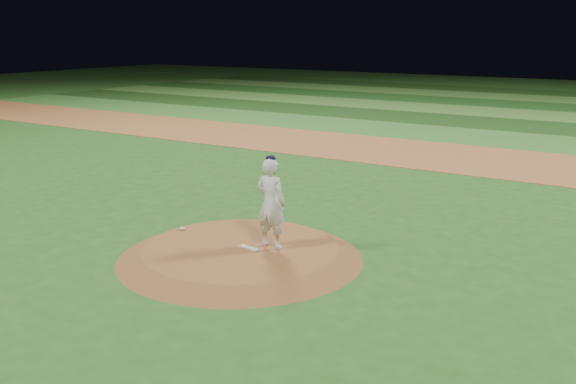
{
  "coord_description": "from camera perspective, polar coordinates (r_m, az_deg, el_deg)",
  "views": [
    {
      "loc": [
        8.22,
        -10.92,
        4.99
      ],
      "look_at": [
        0.0,
        2.0,
        1.1
      ],
      "focal_mm": 40.0,
      "sensor_mm": 36.0,
      "label": 1
    }
  ],
  "objects": [
    {
      "name": "pitching_rubber",
      "position": [
        14.37,
        -3.47,
        -4.98
      ],
      "size": [
        0.54,
        0.21,
        0.03
      ],
      "primitive_type": "cube",
      "rotation": [
        0.0,
        0.0,
        -0.16
      ],
      "color": "silver",
      "rests_on": "pitchers_mound"
    },
    {
      "name": "pitcher_on_mound",
      "position": [
        14.14,
        -1.53,
        -0.96
      ],
      "size": [
        0.75,
        0.5,
        2.1
      ],
      "color": "silver",
      "rests_on": "pitchers_mound"
    },
    {
      "name": "outfield_stripe_0",
      "position": [
        31.9,
        17.17,
        4.63
      ],
      "size": [
        70.0,
        5.0,
        0.02
      ],
      "primitive_type": "cube",
      "color": "#357229",
      "rests_on": "ground"
    },
    {
      "name": "ground",
      "position": [
        14.55,
        -4.25,
        -5.84
      ],
      "size": [
        120.0,
        120.0,
        0.0
      ],
      "primitive_type": "plane",
      "color": "#26581C",
      "rests_on": "ground"
    },
    {
      "name": "rosin_bag",
      "position": [
        15.84,
        -9.38,
        -3.22
      ],
      "size": [
        0.14,
        0.14,
        0.07
      ],
      "primitive_type": "ellipsoid",
      "color": "silver",
      "rests_on": "pitchers_mound"
    },
    {
      "name": "outfield_stripe_4",
      "position": [
        51.33,
        23.29,
        7.54
      ],
      "size": [
        70.0,
        5.0,
        0.02
      ],
      "primitive_type": "cube",
      "color": "#3F732A",
      "rests_on": "ground"
    },
    {
      "name": "infield_dirt_band",
      "position": [
        26.71,
        13.97,
        3.08
      ],
      "size": [
        70.0,
        6.0,
        0.02
      ],
      "primitive_type": "cube",
      "color": "#9B5F30",
      "rests_on": "ground"
    },
    {
      "name": "pitchers_mound",
      "position": [
        14.51,
        -4.26,
        -5.38
      ],
      "size": [
        5.5,
        5.5,
        0.25
      ],
      "primitive_type": "cone",
      "color": "brown",
      "rests_on": "ground"
    },
    {
      "name": "outfield_stripe_5",
      "position": [
        56.25,
        24.16,
        7.94
      ],
      "size": [
        70.0,
        5.0,
        0.02
      ],
      "primitive_type": "cube",
      "color": "#1C4215",
      "rests_on": "ground"
    },
    {
      "name": "outfield_stripe_2",
      "position": [
        41.55,
        20.94,
        6.43
      ],
      "size": [
        70.0,
        5.0,
        0.02
      ],
      "primitive_type": "cube",
      "color": "#417B2C",
      "rests_on": "ground"
    },
    {
      "name": "outfield_stripe_1",
      "position": [
        36.7,
        19.3,
        5.66
      ],
      "size": [
        70.0,
        5.0,
        0.02
      ],
      "primitive_type": "cube",
      "color": "#1C4215",
      "rests_on": "ground"
    },
    {
      "name": "outfield_stripe_3",
      "position": [
        46.43,
        22.24,
        7.05
      ],
      "size": [
        70.0,
        5.0,
        0.02
      ],
      "primitive_type": "cube",
      "color": "#1B4A18",
      "rests_on": "ground"
    }
  ]
}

